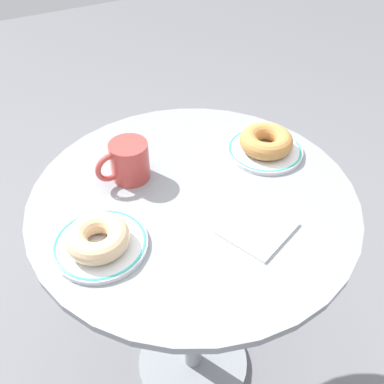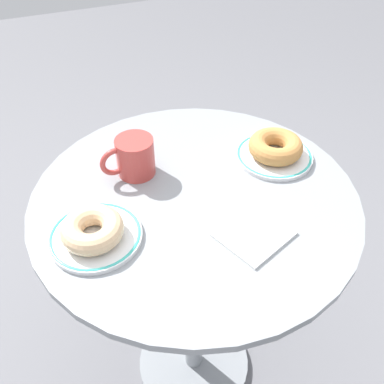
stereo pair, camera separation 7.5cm
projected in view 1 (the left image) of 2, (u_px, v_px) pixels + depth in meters
The scene contains 8 objects.
ground_plane at pixel (193, 364), 1.44m from camera, with size 7.00×7.00×0.02m, color slate.
cafe_table at pixel (193, 263), 1.07m from camera, with size 0.71×0.71×0.77m.
plate_left at pixel (100, 244), 0.81m from camera, with size 0.18×0.18×0.01m.
plate_right at pixel (265, 150), 1.02m from camera, with size 0.18×0.18×0.01m.
donut_glazed at pixel (98, 238), 0.78m from camera, with size 0.12×0.12×0.04m, color #E0B789.
donut_old_fashioned at pixel (266, 141), 1.01m from camera, with size 0.13×0.13×0.04m, color #BC7F42.
paper_napkin at pixel (258, 228), 0.84m from camera, with size 0.13×0.11×0.01m, color white.
coffee_mug at pixel (128, 161), 0.93m from camera, with size 0.13×0.09×0.09m.
Camera 1 is at (-0.32, -0.59, 1.39)m, focal length 39.92 mm.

